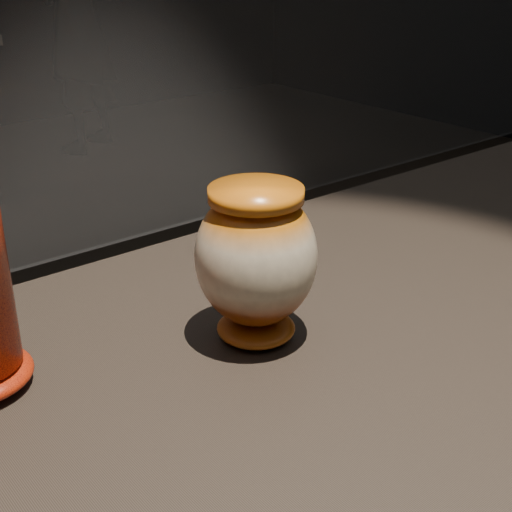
{
  "coord_description": "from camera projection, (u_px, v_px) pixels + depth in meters",
  "views": [
    {
      "loc": [
        -0.67,
        -0.55,
        1.37
      ],
      "look_at": [
        -0.18,
        0.06,
        1.01
      ],
      "focal_mm": 50.0,
      "sensor_mm": 36.0,
      "label": 1
    }
  ],
  "objects": [
    {
      "name": "display_plinth",
      "position": [
        375.0,
        471.0,
        1.07
      ],
      "size": [
        2.0,
        0.8,
        0.9
      ],
      "color": "black",
      "rests_on": "ground"
    },
    {
      "name": "visitor",
      "position": [
        75.0,
        16.0,
        4.63
      ],
      "size": [
        0.77,
        0.71,
        1.76
      ],
      "primitive_type": "imported",
      "rotation": [
        0.0,
        0.0,
        3.74
      ],
      "color": "black",
      "rests_on": "ground"
    },
    {
      "name": "main_vase",
      "position": [
        256.0,
        259.0,
        0.86
      ],
      "size": [
        0.18,
        0.18,
        0.2
      ],
      "rotation": [
        0.0,
        0.0,
        0.22
      ],
      "color": "#6F2B09",
      "rests_on": "display_plinth"
    }
  ]
}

